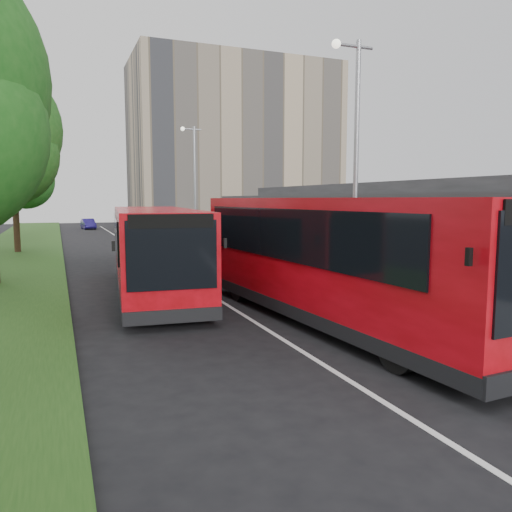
{
  "coord_description": "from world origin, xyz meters",
  "views": [
    {
      "loc": [
        -4.75,
        -11.8,
        3.25
      ],
      "look_at": [
        0.89,
        2.32,
        1.5
      ],
      "focal_mm": 35.0,
      "sensor_mm": 36.0,
      "label": 1
    }
  ],
  "objects_px": {
    "lamp_post_near": "(354,152)",
    "car_far": "(88,224)",
    "bus_main": "(337,259)",
    "bus_second": "(154,251)",
    "litter_bin": "(302,254)",
    "tree_far": "(13,172)",
    "car_near": "(131,225)",
    "bollard": "(215,241)",
    "lamp_post_far": "(194,177)"
  },
  "relations": [
    {
      "from": "tree_far",
      "to": "bollard",
      "type": "distance_m",
      "value": 12.55
    },
    {
      "from": "lamp_post_near",
      "to": "bollard",
      "type": "bearing_deg",
      "value": 88.87
    },
    {
      "from": "tree_far",
      "to": "bollard",
      "type": "xyz_separation_m",
      "value": [
        11.45,
        -2.98,
        -4.2
      ]
    },
    {
      "from": "tree_far",
      "to": "litter_bin",
      "type": "xyz_separation_m",
      "value": [
        12.92,
        -11.99,
        -4.15
      ]
    },
    {
      "from": "bus_main",
      "to": "car_far",
      "type": "height_order",
      "value": "bus_main"
    },
    {
      "from": "lamp_post_near",
      "to": "litter_bin",
      "type": "relative_size",
      "value": 7.91
    },
    {
      "from": "lamp_post_near",
      "to": "litter_bin",
      "type": "height_order",
      "value": "lamp_post_near"
    },
    {
      "from": "lamp_post_far",
      "to": "bollard",
      "type": "relative_size",
      "value": 8.65
    },
    {
      "from": "lamp_post_far",
      "to": "car_far",
      "type": "xyz_separation_m",
      "value": [
        -5.74,
        22.83,
        -4.16
      ]
    },
    {
      "from": "bollard",
      "to": "car_far",
      "type": "distance_m",
      "value": 27.44
    },
    {
      "from": "tree_far",
      "to": "car_near",
      "type": "relative_size",
      "value": 1.92
    },
    {
      "from": "bus_main",
      "to": "car_near",
      "type": "relative_size",
      "value": 3.02
    },
    {
      "from": "litter_bin",
      "to": "bollard",
      "type": "xyz_separation_m",
      "value": [
        -1.48,
        9.02,
        -0.04
      ]
    },
    {
      "from": "litter_bin",
      "to": "car_near",
      "type": "height_order",
      "value": "car_near"
    },
    {
      "from": "bus_second",
      "to": "car_near",
      "type": "relative_size",
      "value": 2.7
    },
    {
      "from": "lamp_post_far",
      "to": "bus_main",
      "type": "height_order",
      "value": "lamp_post_far"
    },
    {
      "from": "lamp_post_near",
      "to": "lamp_post_far",
      "type": "relative_size",
      "value": 1.0
    },
    {
      "from": "bus_second",
      "to": "bollard",
      "type": "bearing_deg",
      "value": 70.08
    },
    {
      "from": "bollard",
      "to": "bus_main",
      "type": "bearing_deg",
      "value": -97.4
    },
    {
      "from": "litter_bin",
      "to": "car_far",
      "type": "xyz_separation_m",
      "value": [
        -7.54,
        35.77,
        -0.1
      ]
    },
    {
      "from": "lamp_post_near",
      "to": "bus_second",
      "type": "bearing_deg",
      "value": 151.79
    },
    {
      "from": "car_far",
      "to": "lamp_post_far",
      "type": "bearing_deg",
      "value": -81.79
    },
    {
      "from": "lamp_post_near",
      "to": "bus_main",
      "type": "xyz_separation_m",
      "value": [
        -2.11,
        -2.61,
        -3.04
      ]
    },
    {
      "from": "car_far",
      "to": "lamp_post_near",
      "type": "bearing_deg",
      "value": -88.27
    },
    {
      "from": "bollard",
      "to": "car_far",
      "type": "bearing_deg",
      "value": 102.76
    },
    {
      "from": "bus_second",
      "to": "litter_bin",
      "type": "xyz_separation_m",
      "value": [
        7.62,
        3.93,
        -0.84
      ]
    },
    {
      "from": "lamp_post_near",
      "to": "car_far",
      "type": "height_order",
      "value": "lamp_post_near"
    },
    {
      "from": "litter_bin",
      "to": "car_far",
      "type": "distance_m",
      "value": 36.56
    },
    {
      "from": "lamp_post_near",
      "to": "bus_main",
      "type": "relative_size",
      "value": 0.68
    },
    {
      "from": "bollard",
      "to": "litter_bin",
      "type": "bearing_deg",
      "value": -80.69
    },
    {
      "from": "lamp_post_far",
      "to": "litter_bin",
      "type": "height_order",
      "value": "lamp_post_far"
    },
    {
      "from": "lamp_post_far",
      "to": "bus_second",
      "type": "relative_size",
      "value": 0.76
    },
    {
      "from": "bus_main",
      "to": "litter_bin",
      "type": "height_order",
      "value": "bus_main"
    },
    {
      "from": "bus_second",
      "to": "litter_bin",
      "type": "bearing_deg",
      "value": 32.75
    },
    {
      "from": "car_near",
      "to": "bus_second",
      "type": "bearing_deg",
      "value": -81.71
    },
    {
      "from": "car_near",
      "to": "bollard",
      "type": "bearing_deg",
      "value": -69.09
    },
    {
      "from": "bus_second",
      "to": "car_near",
      "type": "xyz_separation_m",
      "value": [
        3.82,
        34.2,
        -0.83
      ]
    },
    {
      "from": "lamp_post_near",
      "to": "lamp_post_far",
      "type": "distance_m",
      "value": 20.0
    },
    {
      "from": "litter_bin",
      "to": "bollard",
      "type": "distance_m",
      "value": 9.14
    },
    {
      "from": "lamp_post_near",
      "to": "bollard",
      "type": "xyz_separation_m",
      "value": [
        0.32,
        16.07,
        -4.1
      ]
    },
    {
      "from": "lamp_post_far",
      "to": "car_near",
      "type": "bearing_deg",
      "value": 96.62
    },
    {
      "from": "car_near",
      "to": "lamp_post_near",
      "type": "bearing_deg",
      "value": -72.26
    },
    {
      "from": "litter_bin",
      "to": "tree_far",
      "type": "bearing_deg",
      "value": 137.14
    },
    {
      "from": "lamp_post_near",
      "to": "car_near",
      "type": "xyz_separation_m",
      "value": [
        -2.01,
        37.33,
        -4.06
      ]
    },
    {
      "from": "bus_second",
      "to": "bus_main",
      "type": "bearing_deg",
      "value": -51.58
    },
    {
      "from": "bus_second",
      "to": "car_near",
      "type": "height_order",
      "value": "bus_second"
    },
    {
      "from": "bus_main",
      "to": "bollard",
      "type": "height_order",
      "value": "bus_main"
    },
    {
      "from": "tree_far",
      "to": "bus_main",
      "type": "xyz_separation_m",
      "value": [
        9.02,
        -21.66,
        -3.13
      ]
    },
    {
      "from": "lamp_post_near",
      "to": "bollard",
      "type": "height_order",
      "value": "lamp_post_near"
    },
    {
      "from": "bus_second",
      "to": "car_far",
      "type": "distance_m",
      "value": 39.72
    }
  ]
}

